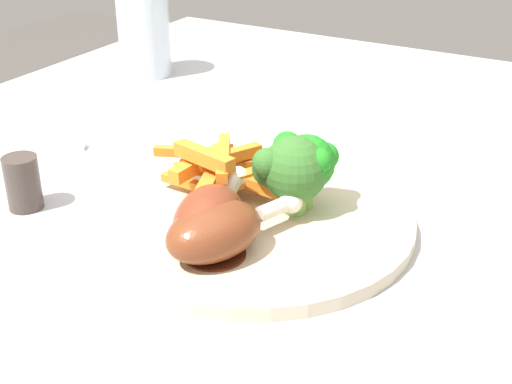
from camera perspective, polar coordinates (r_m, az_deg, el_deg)
dining_table at (r=0.67m, az=-2.62°, el=-9.11°), size 1.15×0.86×0.75m
dinner_plate at (r=0.59m, az=0.00°, el=-2.26°), size 0.26×0.26×0.01m
broccoli_floret_front at (r=0.58m, az=4.02°, el=2.37°), size 0.05×0.06×0.06m
broccoli_floret_middle at (r=0.57m, az=2.63°, el=1.90°), size 0.05×0.06×0.07m
carrot_fries_pile at (r=0.61m, az=-2.46°, el=1.78°), size 0.14×0.14×0.05m
chicken_drumstick_near at (r=0.52m, az=-2.99°, el=-3.06°), size 0.13×0.08×0.04m
chicken_drumstick_far at (r=0.54m, az=-3.67°, el=-1.96°), size 0.13×0.07×0.04m
water_glass at (r=0.97m, az=-9.01°, el=12.54°), size 0.07×0.07×0.11m
pepper_shaker at (r=0.64m, az=-18.25°, el=0.71°), size 0.03×0.03×0.05m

